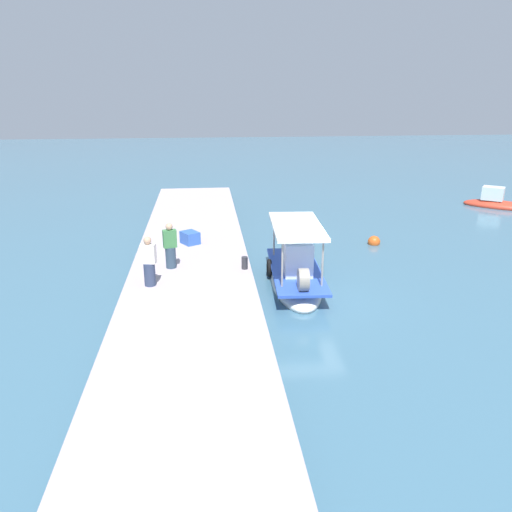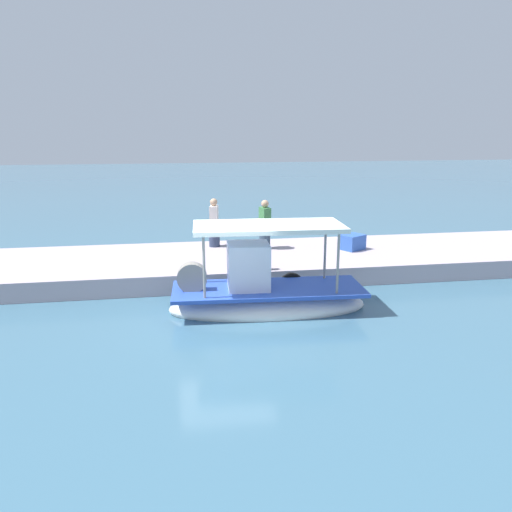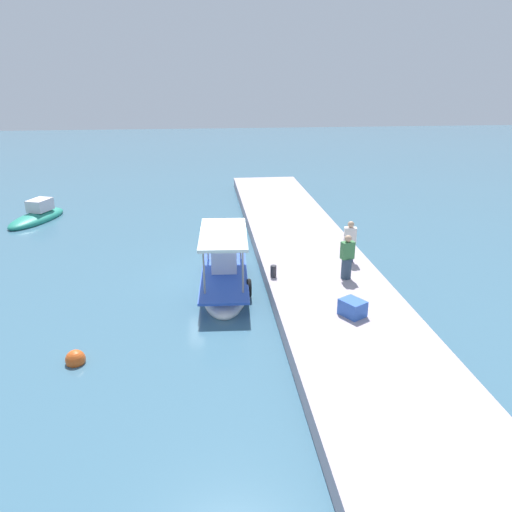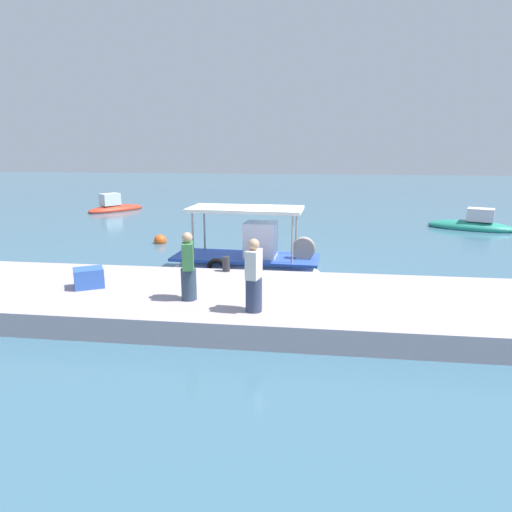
{
  "view_description": "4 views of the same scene",
  "coord_description": "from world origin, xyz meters",
  "px_view_note": "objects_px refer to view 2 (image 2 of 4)",
  "views": [
    {
      "loc": [
        16.67,
        -3.65,
        7.28
      ],
      "look_at": [
        -1.99,
        -1.73,
        0.97
      ],
      "focal_mm": 35.71,
      "sensor_mm": 36.0,
      "label": 1
    },
    {
      "loc": [
        1.25,
        12.75,
        4.9
      ],
      "look_at": [
        -1.31,
        -2.71,
        0.93
      ],
      "focal_mm": 35.82,
      "sensor_mm": 36.0,
      "label": 2
    },
    {
      "loc": [
        -19.24,
        0.41,
        8.16
      ],
      "look_at": [
        -0.62,
        -1.63,
        1.15
      ],
      "focal_mm": 34.42,
      "sensor_mm": 36.0,
      "label": 3
    },
    {
      "loc": [
        1.13,
        -15.85,
        4.48
      ],
      "look_at": [
        -0.62,
        -2.26,
        1.15
      ],
      "focal_mm": 31.71,
      "sensor_mm": 36.0,
      "label": 4
    }
  ],
  "objects_px": {
    "fisherman_by_crate": "(214,225)",
    "cargo_crate": "(352,242)",
    "mooring_bollard": "(267,262)",
    "fisherman_near_bollard": "(265,227)",
    "main_fishing_boat": "(265,295)"
  },
  "relations": [
    {
      "from": "fisherman_by_crate",
      "to": "main_fishing_boat",
      "type": "bearing_deg",
      "value": 99.7
    },
    {
      "from": "fisherman_near_bollard",
      "to": "mooring_bollard",
      "type": "xyz_separation_m",
      "value": [
        0.43,
        2.8,
        -0.56
      ]
    },
    {
      "from": "main_fishing_boat",
      "to": "fisherman_by_crate",
      "type": "xyz_separation_m",
      "value": [
        0.91,
        -5.34,
        0.97
      ]
    },
    {
      "from": "main_fishing_boat",
      "to": "fisherman_near_bollard",
      "type": "bearing_deg",
      "value": -100.38
    },
    {
      "from": "fisherman_by_crate",
      "to": "cargo_crate",
      "type": "bearing_deg",
      "value": 165.08
    },
    {
      "from": "fisherman_near_bollard",
      "to": "mooring_bollard",
      "type": "relative_size",
      "value": 3.69
    },
    {
      "from": "fisherman_near_bollard",
      "to": "main_fishing_boat",
      "type": "bearing_deg",
      "value": 79.62
    },
    {
      "from": "mooring_bollard",
      "to": "cargo_crate",
      "type": "height_order",
      "value": "cargo_crate"
    },
    {
      "from": "main_fishing_boat",
      "to": "fisherman_by_crate",
      "type": "distance_m",
      "value": 5.51
    },
    {
      "from": "cargo_crate",
      "to": "mooring_bollard",
      "type": "bearing_deg",
      "value": 31.3
    },
    {
      "from": "fisherman_by_crate",
      "to": "mooring_bollard",
      "type": "bearing_deg",
      "value": 111.4
    },
    {
      "from": "fisherman_by_crate",
      "to": "cargo_crate",
      "type": "relative_size",
      "value": 2.27
    },
    {
      "from": "main_fishing_boat",
      "to": "mooring_bollard",
      "type": "distance_m",
      "value": 2.0
    },
    {
      "from": "fisherman_near_bollard",
      "to": "fisherman_by_crate",
      "type": "relative_size",
      "value": 0.99
    },
    {
      "from": "cargo_crate",
      "to": "fisherman_near_bollard",
      "type": "bearing_deg",
      "value": -12.19
    }
  ]
}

